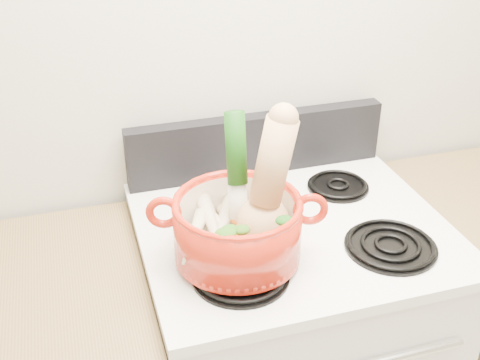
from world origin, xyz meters
name	(u,v)px	position (x,y,z in m)	size (l,w,h in m)	color
wall_back	(253,52)	(0.00, 1.75, 1.30)	(3.50, 0.02, 2.60)	beige
cooktop	(293,230)	(0.00, 1.40, 0.93)	(0.78, 0.67, 0.03)	white
control_backsplash	(257,144)	(0.00, 1.70, 1.04)	(0.76, 0.05, 0.18)	black
burner_front_left	(241,274)	(-0.19, 1.24, 0.96)	(0.22, 0.22, 0.02)	black
burner_front_right	(391,245)	(0.19, 1.24, 0.96)	(0.22, 0.22, 0.02)	black
burner_back_left	(208,206)	(-0.19, 1.54, 0.96)	(0.17, 0.17, 0.02)	black
burner_back_right	(338,185)	(0.19, 1.54, 0.96)	(0.17, 0.17, 0.02)	black
dutch_oven	(237,229)	(-0.18, 1.30, 1.04)	(0.29, 0.29, 0.14)	#B2200F
pot_handle_left	(164,212)	(-0.34, 1.34, 1.09)	(0.08, 0.08, 0.02)	#B2200F
pot_handle_right	(311,209)	(-0.02, 1.26, 1.09)	(0.08, 0.08, 0.02)	#B2200F
squash	(264,183)	(-0.12, 1.30, 1.15)	(0.13, 0.13, 0.31)	tan
leek	(238,174)	(-0.16, 1.35, 1.15)	(0.05, 0.05, 0.31)	silver
ginger	(232,211)	(-0.16, 1.41, 1.02)	(0.08, 0.06, 0.04)	tan
parsnip_0	(220,230)	(-0.21, 1.33, 1.03)	(0.05, 0.05, 0.24)	beige
parsnip_1	(214,233)	(-0.23, 1.32, 1.03)	(0.04, 0.04, 0.19)	beige
parsnip_2	(220,223)	(-0.21, 1.35, 1.03)	(0.04, 0.04, 0.19)	beige
parsnip_3	(193,236)	(-0.28, 1.31, 1.04)	(0.04, 0.04, 0.17)	beige
parsnip_4	(211,221)	(-0.23, 1.34, 1.04)	(0.05, 0.05, 0.23)	beige
carrot_0	(228,250)	(-0.21, 1.26, 1.01)	(0.03, 0.03, 0.14)	#BF4F09
carrot_1	(219,248)	(-0.23, 1.26, 1.03)	(0.04, 0.04, 0.17)	#D9530A
carrot_2	(256,237)	(-0.14, 1.27, 1.03)	(0.03, 0.03, 0.16)	#CB610A
carrot_3	(235,243)	(-0.20, 1.26, 1.03)	(0.03, 0.03, 0.12)	#BE4209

